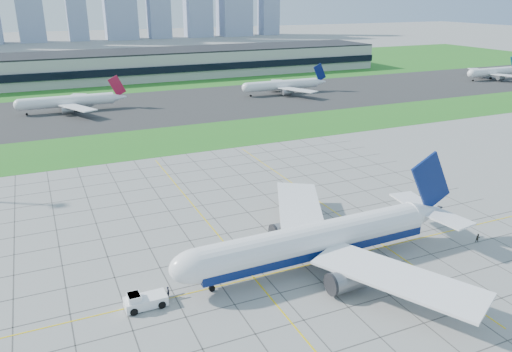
{
  "coord_description": "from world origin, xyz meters",
  "views": [
    {
      "loc": [
        -40.44,
        -70.67,
        45.94
      ],
      "look_at": [
        3.68,
        27.56,
        7.0
      ],
      "focal_mm": 35.0,
      "sensor_mm": 36.0,
      "label": 1
    }
  ],
  "objects_px": {
    "crew_near": "(168,292)",
    "distant_jet_3": "(492,72)",
    "crew_far": "(478,238)",
    "pushback_tug": "(143,301)",
    "airliner": "(317,240)",
    "distant_jet_1": "(69,101)",
    "distant_jet_2": "(283,85)"
  },
  "relations": [
    {
      "from": "crew_near",
      "to": "distant_jet_3",
      "type": "bearing_deg",
      "value": -49.58
    },
    {
      "from": "airliner",
      "to": "crew_near",
      "type": "relative_size",
      "value": 30.94
    },
    {
      "from": "airliner",
      "to": "pushback_tug",
      "type": "xyz_separation_m",
      "value": [
        -31.29,
        -0.26,
        -3.79
      ]
    },
    {
      "from": "distant_jet_2",
      "to": "distant_jet_3",
      "type": "height_order",
      "value": "same"
    },
    {
      "from": "distant_jet_2",
      "to": "crew_near",
      "type": "bearing_deg",
      "value": -123.02
    },
    {
      "from": "pushback_tug",
      "to": "crew_near",
      "type": "bearing_deg",
      "value": 14.71
    },
    {
      "from": "airliner",
      "to": "crew_far",
      "type": "height_order",
      "value": "airliner"
    },
    {
      "from": "airliner",
      "to": "distant_jet_3",
      "type": "distance_m",
      "value": 247.68
    },
    {
      "from": "pushback_tug",
      "to": "distant_jet_2",
      "type": "bearing_deg",
      "value": 55.02
    },
    {
      "from": "distant_jet_2",
      "to": "crew_far",
      "type": "bearing_deg",
      "value": -103.35
    },
    {
      "from": "distant_jet_2",
      "to": "distant_jet_1",
      "type": "bearing_deg",
      "value": 179.59
    },
    {
      "from": "crew_far",
      "to": "distant_jet_3",
      "type": "relative_size",
      "value": 0.04
    },
    {
      "from": "crew_far",
      "to": "pushback_tug",
      "type": "bearing_deg",
      "value": -168.09
    },
    {
      "from": "airliner",
      "to": "pushback_tug",
      "type": "relative_size",
      "value": 6.1
    },
    {
      "from": "airliner",
      "to": "distant_jet_2",
      "type": "distance_m",
      "value": 167.95
    },
    {
      "from": "pushback_tug",
      "to": "distant_jet_1",
      "type": "height_order",
      "value": "distant_jet_1"
    },
    {
      "from": "distant_jet_1",
      "to": "distant_jet_3",
      "type": "relative_size",
      "value": 1.0
    },
    {
      "from": "airliner",
      "to": "distant_jet_1",
      "type": "bearing_deg",
      "value": 99.71
    },
    {
      "from": "pushback_tug",
      "to": "crew_near",
      "type": "height_order",
      "value": "pushback_tug"
    },
    {
      "from": "crew_near",
      "to": "distant_jet_3",
      "type": "xyz_separation_m",
      "value": [
        229.62,
        141.55,
        3.54
      ]
    },
    {
      "from": "distant_jet_3",
      "to": "crew_near",
      "type": "bearing_deg",
      "value": -148.35
    },
    {
      "from": "pushback_tug",
      "to": "distant_jet_3",
      "type": "xyz_separation_m",
      "value": [
        233.88,
        142.75,
        3.3
      ]
    },
    {
      "from": "crew_near",
      "to": "crew_far",
      "type": "relative_size",
      "value": 1.05
    },
    {
      "from": "crew_near",
      "to": "distant_jet_3",
      "type": "height_order",
      "value": "distant_jet_3"
    },
    {
      "from": "distant_jet_3",
      "to": "distant_jet_1",
      "type": "bearing_deg",
      "value": 177.45
    },
    {
      "from": "distant_jet_1",
      "to": "distant_jet_3",
      "type": "height_order",
      "value": "same"
    },
    {
      "from": "crew_near",
      "to": "distant_jet_3",
      "type": "distance_m",
      "value": 269.77
    },
    {
      "from": "crew_near",
      "to": "crew_far",
      "type": "bearing_deg",
      "value": -87.23
    },
    {
      "from": "crew_far",
      "to": "distant_jet_1",
      "type": "height_order",
      "value": "distant_jet_1"
    },
    {
      "from": "airliner",
      "to": "distant_jet_1",
      "type": "relative_size",
      "value": 1.37
    },
    {
      "from": "airliner",
      "to": "crew_far",
      "type": "relative_size",
      "value": 32.4
    },
    {
      "from": "crew_far",
      "to": "distant_jet_1",
      "type": "bearing_deg",
      "value": 128.13
    }
  ]
}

